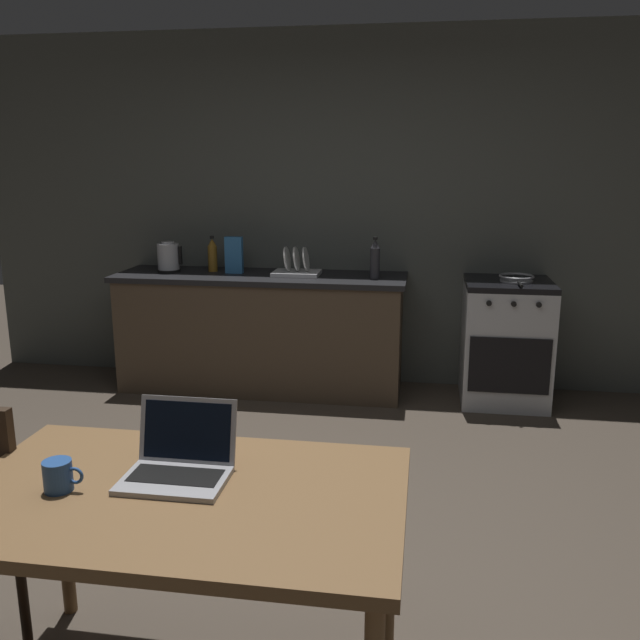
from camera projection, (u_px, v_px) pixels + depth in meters
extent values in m
plane|color=#473D33|center=(270.00, 568.00, 2.90)|extent=(12.00, 12.00, 0.00)
cube|color=#4E534E|center=(385.00, 212.00, 5.09)|extent=(6.40, 0.10, 2.65)
cube|color=#4C3D2D|center=(262.00, 334.00, 5.10)|extent=(2.10, 0.60, 0.84)
cube|color=black|center=(261.00, 277.00, 5.00)|extent=(2.16, 0.64, 0.04)
cube|color=#B7BABF|center=(505.00, 344.00, 4.83)|extent=(0.60, 0.60, 0.84)
cube|color=black|center=(509.00, 284.00, 4.73)|extent=(0.60, 0.60, 0.04)
cube|color=black|center=(509.00, 366.00, 4.55)|extent=(0.54, 0.01, 0.39)
cylinder|color=black|center=(489.00, 303.00, 4.47)|extent=(0.04, 0.02, 0.04)
cylinder|color=black|center=(514.00, 304.00, 4.44)|extent=(0.04, 0.02, 0.04)
cylinder|color=black|center=(539.00, 305.00, 4.42)|extent=(0.04, 0.02, 0.04)
cube|color=brown|center=(180.00, 497.00, 2.02)|extent=(1.35, 0.83, 0.04)
cylinder|color=brown|center=(63.00, 529.00, 2.54)|extent=(0.05, 0.05, 0.71)
cylinder|color=brown|center=(389.00, 558.00, 2.36)|extent=(0.05, 0.05, 0.71)
cylinder|color=#2D2116|center=(22.00, 589.00, 2.40)|extent=(0.04, 0.04, 0.44)
cube|color=#99999E|center=(174.00, 481.00, 2.06)|extent=(0.32, 0.22, 0.02)
cube|color=black|center=(176.00, 475.00, 2.07)|extent=(0.28, 0.12, 0.00)
cube|color=#99999E|center=(188.00, 430.00, 2.17)|extent=(0.32, 0.06, 0.21)
cube|color=black|center=(187.00, 431.00, 2.16)|extent=(0.29, 0.05, 0.18)
cylinder|color=black|center=(169.00, 271.00, 5.10)|extent=(0.17, 0.17, 0.02)
cylinder|color=#B2B5BA|center=(168.00, 256.00, 5.08)|extent=(0.16, 0.16, 0.19)
cylinder|color=#B2B5BA|center=(168.00, 243.00, 5.05)|extent=(0.10, 0.10, 0.02)
cube|color=black|center=(180.00, 255.00, 5.06)|extent=(0.02, 0.02, 0.14)
cylinder|color=#2D2D33|center=(375.00, 263.00, 4.79)|extent=(0.07, 0.07, 0.22)
cone|color=#2D2D33|center=(375.00, 244.00, 4.76)|extent=(0.07, 0.07, 0.06)
cylinder|color=black|center=(375.00, 238.00, 4.75)|extent=(0.03, 0.03, 0.02)
cylinder|color=gray|center=(516.00, 281.00, 4.70)|extent=(0.23, 0.23, 0.01)
torus|color=gray|center=(517.00, 276.00, 4.69)|extent=(0.24, 0.24, 0.02)
cylinder|color=black|center=(520.00, 284.00, 4.50)|extent=(0.02, 0.18, 0.02)
cylinder|color=#264C8C|center=(58.00, 476.00, 2.01)|extent=(0.09, 0.09, 0.09)
torus|color=#264C8C|center=(75.00, 476.00, 2.00)|extent=(0.05, 0.01, 0.05)
cube|color=#3372B2|center=(234.00, 255.00, 5.01)|extent=(0.13, 0.05, 0.27)
cube|color=silver|center=(297.00, 273.00, 4.95)|extent=(0.34, 0.26, 0.03)
cylinder|color=white|center=(287.00, 259.00, 4.94)|extent=(0.04, 0.18, 0.18)
cylinder|color=white|center=(297.00, 259.00, 4.93)|extent=(0.04, 0.18, 0.18)
cylinder|color=white|center=(306.00, 259.00, 4.92)|extent=(0.04, 0.18, 0.18)
cylinder|color=#8C601E|center=(213.00, 259.00, 5.11)|extent=(0.07, 0.07, 0.19)
cone|color=#8C601E|center=(212.00, 243.00, 5.08)|extent=(0.07, 0.07, 0.06)
cylinder|color=black|center=(212.00, 237.00, 5.07)|extent=(0.03, 0.03, 0.02)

